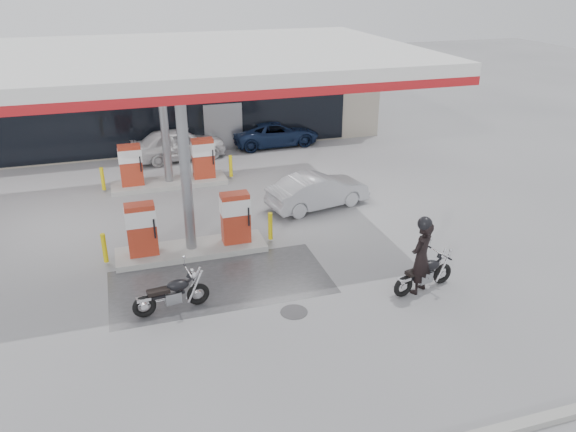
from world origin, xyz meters
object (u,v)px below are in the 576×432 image
at_px(pump_island_near, 190,232).
at_px(biker_main, 421,257).
at_px(attendant, 186,144).
at_px(parked_motorcycle, 173,295).
at_px(main_motorcycle, 425,275).
at_px(hatchback_silver, 318,191).
at_px(pump_island_far, 168,168).
at_px(parked_car_right, 275,133).
at_px(sedan_white, 178,144).

height_order(pump_island_near, biker_main, biker_main).
bearing_deg(attendant, parked_motorcycle, 167.02).
height_order(main_motorcycle, hatchback_silver, hatchback_silver).
relative_size(pump_island_near, parked_motorcycle, 2.60).
distance_m(pump_island_far, hatchback_silver, 6.20).
distance_m(pump_island_far, parked_car_right, 6.83).
distance_m(main_motorcycle, attendant, 13.59).
height_order(parked_motorcycle, sedan_white, sedan_white).
height_order(pump_island_far, parked_car_right, pump_island_far).
bearing_deg(sedan_white, hatchback_silver, -158.06).
bearing_deg(parked_car_right, main_motorcycle, 178.40).
distance_m(parked_motorcycle, parked_car_right, 14.50).
height_order(sedan_white, attendant, attendant).
bearing_deg(main_motorcycle, pump_island_far, 107.46).
height_order(biker_main, parked_motorcycle, biker_main).
height_order(pump_island_far, parked_motorcycle, pump_island_far).
distance_m(main_motorcycle, hatchback_silver, 6.24).
distance_m(pump_island_near, hatchback_silver, 5.37).
height_order(attendant, hatchback_silver, attendant).
bearing_deg(pump_island_near, sedan_white, 85.07).
bearing_deg(biker_main, parked_motorcycle, -40.16).
xyz_separation_m(biker_main, attendant, (-4.40, 12.83, -0.25)).
relative_size(biker_main, attendant, 1.32).
xyz_separation_m(main_motorcycle, biker_main, (-0.19, -0.04, 0.58)).
relative_size(attendant, parked_car_right, 0.37).
bearing_deg(main_motorcycle, parked_motorcycle, 159.21).
bearing_deg(attendant, biker_main, -164.46).
xyz_separation_m(pump_island_near, pump_island_far, (0.00, 6.00, 0.00)).
bearing_deg(biker_main, hatchback_silver, -115.41).
distance_m(pump_island_near, sedan_white, 9.23).
bearing_deg(pump_island_near, main_motorcycle, -35.05).
bearing_deg(pump_island_far, pump_island_near, -90.00).
distance_m(pump_island_near, parked_motorcycle, 3.13).
bearing_deg(hatchback_silver, sedan_white, 18.44).
bearing_deg(sedan_white, main_motorcycle, -168.08).
bearing_deg(attendant, main_motorcycle, -163.65).
distance_m(parked_motorcycle, attendant, 11.96).
relative_size(pump_island_near, parked_car_right, 1.21).
bearing_deg(attendant, sedan_white, 33.84).
relative_size(parked_motorcycle, parked_car_right, 0.47).
height_order(parked_motorcycle, parked_car_right, parked_car_right).
bearing_deg(main_motorcycle, parked_car_right, 78.41).
bearing_deg(parked_car_right, hatchback_silver, 173.09).
height_order(biker_main, parked_car_right, biker_main).
relative_size(pump_island_far, parked_motorcycle, 2.60).
bearing_deg(attendant, pump_island_near, 169.51).
bearing_deg(pump_island_near, hatchback_silver, 24.20).
relative_size(pump_island_far, attendant, 3.29).
xyz_separation_m(biker_main, hatchback_silver, (-0.60, 6.23, -0.41)).
xyz_separation_m(attendant, parked_car_right, (4.44, 1.20, -0.19)).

